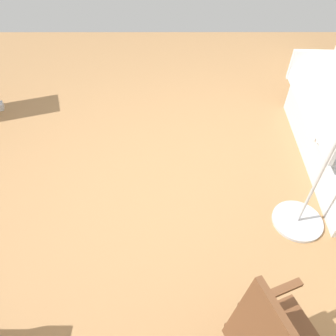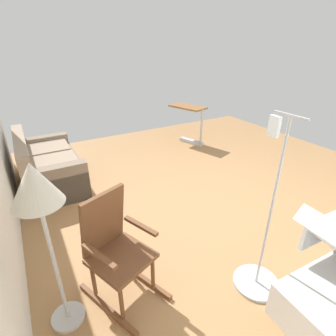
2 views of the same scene
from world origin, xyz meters
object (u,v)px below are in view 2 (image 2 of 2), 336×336
object	(u,v)px
rocking_chair	(115,250)
floor_lamp	(37,197)
overbed_table	(190,120)
iv_pole	(259,264)
couch	(49,167)

from	to	relation	value
rocking_chair	floor_lamp	size ratio (longest dim) A/B	0.71
floor_lamp	overbed_table	xyz separation A→B (m)	(3.03, -3.31, -0.70)
rocking_chair	iv_pole	bearing A→B (deg)	-116.64
rocking_chair	floor_lamp	world-z (taller)	floor_lamp
rocking_chair	overbed_table	size ratio (longest dim) A/B	1.19
floor_lamp	iv_pole	distance (m)	2.01
couch	floor_lamp	bearing A→B (deg)	174.64
rocking_chair	floor_lamp	bearing A→B (deg)	95.85
rocking_chair	iv_pole	world-z (taller)	iv_pole
couch	floor_lamp	xyz separation A→B (m)	(-2.58, 0.24, 0.92)
couch	overbed_table	world-z (taller)	couch
couch	rocking_chair	size ratio (longest dim) A/B	1.52
overbed_table	iv_pole	world-z (taller)	iv_pole
rocking_chair	iv_pole	xyz separation A→B (m)	(-0.59, -1.18, -0.25)
floor_lamp	couch	bearing A→B (deg)	-5.36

